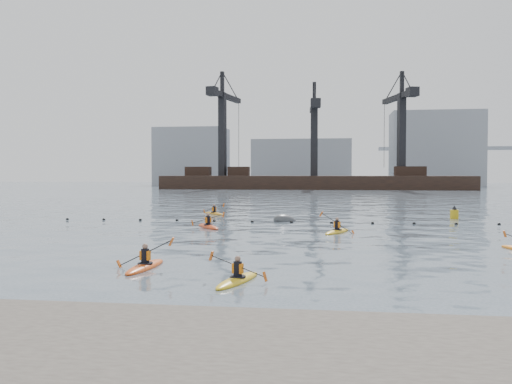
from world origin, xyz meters
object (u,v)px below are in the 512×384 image
(mooring_buoy, at_px, (285,221))
(kayaker_2, at_px, (208,226))
(kayaker_5, at_px, (214,213))
(kayaker_3, at_px, (337,231))
(kayaker_0, at_px, (145,265))
(kayaker_1, at_px, (238,279))
(nav_buoy, at_px, (454,214))

(mooring_buoy, bearing_deg, kayaker_2, -131.24)
(kayaker_2, distance_m, kayaker_5, 12.09)
(kayaker_2, distance_m, mooring_buoy, 7.36)
(kayaker_2, height_order, kayaker_5, kayaker_2)
(kayaker_2, bearing_deg, kayaker_5, 68.02)
(kayaker_5, bearing_deg, kayaker_3, -93.87)
(kayaker_0, xyz_separation_m, kayaker_3, (7.63, 13.90, -0.00))
(kayaker_1, relative_size, mooring_buoy, 1.59)
(kayaker_3, bearing_deg, kayaker_5, 151.13)
(mooring_buoy, distance_m, nav_buoy, 14.25)
(mooring_buoy, bearing_deg, kayaker_0, -99.85)
(kayaker_5, xyz_separation_m, mooring_buoy, (7.03, -6.36, -0.10))
(kayaker_0, distance_m, kayaker_3, 15.86)
(kayaker_1, distance_m, mooring_buoy, 23.61)
(kayaker_2, height_order, mooring_buoy, kayaker_2)
(kayaker_2, relative_size, kayaker_3, 0.99)
(kayaker_0, xyz_separation_m, kayaker_5, (-3.30, 27.82, -0.01))
(kayaker_0, distance_m, mooring_buoy, 21.78)
(kayaker_1, bearing_deg, kayaker_2, 120.80)
(kayaker_0, relative_size, nav_buoy, 2.81)
(kayaker_1, height_order, kayaker_3, kayaker_3)
(kayaker_3, relative_size, nav_buoy, 2.76)
(kayaker_0, distance_m, nav_buoy, 31.05)
(kayaker_0, xyz_separation_m, kayaker_1, (4.07, -2.15, -0.01))
(kayaker_0, distance_m, kayaker_1, 4.60)
(kayaker_1, relative_size, kayaker_3, 0.95)
(kayaker_2, distance_m, kayaker_3, 8.99)
(kayaker_1, bearing_deg, nav_buoy, 79.42)
(nav_buoy, bearing_deg, mooring_buoy, -162.32)
(kayaker_2, relative_size, mooring_buoy, 1.65)
(kayaker_2, bearing_deg, mooring_buoy, 16.39)
(kayaker_1, relative_size, nav_buoy, 2.62)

